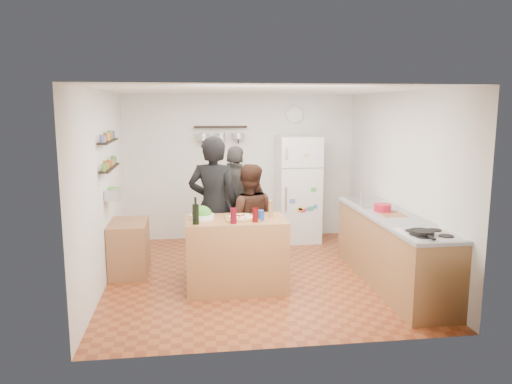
{
  "coord_description": "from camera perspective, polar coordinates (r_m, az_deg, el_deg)",
  "views": [
    {
      "loc": [
        -0.89,
        -6.51,
        2.3
      ],
      "look_at": [
        0.0,
        0.1,
        1.15
      ],
      "focal_mm": 35.0,
      "sensor_mm": 36.0,
      "label": 1
    }
  ],
  "objects": [
    {
      "name": "wine_bottle",
      "position": [
        5.98,
        -6.91,
        -2.56
      ],
      "size": [
        0.08,
        0.08,
        0.24
      ],
      "primitive_type": "cylinder",
      "color": "black",
      "rests_on": "prep_island"
    },
    {
      "name": "room_shell",
      "position": [
        7.03,
        -0.31,
        1.2
      ],
      "size": [
        4.2,
        4.2,
        4.2
      ],
      "color": "brown",
      "rests_on": "ground"
    },
    {
      "name": "pepper_mill",
      "position": [
        6.33,
        1.69,
        -2.08
      ],
      "size": [
        0.06,
        0.06,
        0.18
      ],
      "primitive_type": "cylinder",
      "color": "olive",
      "rests_on": "prep_island"
    },
    {
      "name": "skillet",
      "position": [
        5.73,
        18.42,
        -4.42
      ],
      "size": [
        0.26,
        0.26,
        0.05
      ],
      "primitive_type": "cylinder",
      "color": "black",
      "rests_on": "stove_top"
    },
    {
      "name": "salad_bowl",
      "position": [
        6.27,
        -6.2,
        -2.81
      ],
      "size": [
        0.3,
        0.3,
        0.06
      ],
      "primitive_type": "cylinder",
      "color": "white",
      "rests_on": "prep_island"
    },
    {
      "name": "person_center",
      "position": [
        6.78,
        -0.87,
        -3.26
      ],
      "size": [
        0.81,
        0.66,
        1.54
      ],
      "primitive_type": "imported",
      "rotation": [
        0.0,
        0.0,
        3.03
      ],
      "color": "black",
      "rests_on": "floor"
    },
    {
      "name": "wine_glass_near",
      "position": [
        5.99,
        -2.59,
        -2.73
      ],
      "size": [
        0.08,
        0.08,
        0.19
      ],
      "primitive_type": "cylinder",
      "color": "#550713",
      "rests_on": "prep_island"
    },
    {
      "name": "person_back",
      "position": [
        7.36,
        -2.26,
        -1.45
      ],
      "size": [
        1.1,
        0.76,
        1.73
      ],
      "primitive_type": "imported",
      "rotation": [
        0.0,
        0.0,
        2.77
      ],
      "color": "#2F2D2A",
      "rests_on": "floor"
    },
    {
      "name": "spice_shelf_upper",
      "position": [
        6.8,
        -16.53,
        5.59
      ],
      "size": [
        0.12,
        1.0,
        0.02
      ],
      "primitive_type": "cube",
      "color": "black",
      "rests_on": "left_wall"
    },
    {
      "name": "wall_clock",
      "position": [
        8.78,
        4.47,
        8.79
      ],
      "size": [
        0.3,
        0.03,
        0.3
      ],
      "primitive_type": "cylinder",
      "rotation": [
        1.57,
        0.0,
        0.0
      ],
      "color": "silver",
      "rests_on": "back_wall"
    },
    {
      "name": "wine_glass_far",
      "position": [
        6.06,
        -0.08,
        -2.64
      ],
      "size": [
        0.07,
        0.07,
        0.17
      ],
      "primitive_type": "cylinder",
      "color": "#510709",
      "rests_on": "prep_island"
    },
    {
      "name": "pizza_board",
      "position": [
        6.23,
        -1.57,
        -3.01
      ],
      "size": [
        0.42,
        0.34,
        0.02
      ],
      "primitive_type": "cube",
      "color": "olive",
      "rests_on": "prep_island"
    },
    {
      "name": "prep_island",
      "position": [
        6.37,
        -2.3,
        -7.08
      ],
      "size": [
        1.25,
        0.72,
        0.91
      ],
      "primitive_type": "cube",
      "color": "#A76B3D",
      "rests_on": "floor"
    },
    {
      "name": "spice_shelf_lower",
      "position": [
        6.83,
        -16.39,
        2.66
      ],
      "size": [
        0.12,
        1.0,
        0.02
      ],
      "primitive_type": "cube",
      "color": "black",
      "rests_on": "left_wall"
    },
    {
      "name": "produce_basket",
      "position": [
        6.88,
        -16.0,
        -0.22
      ],
      "size": [
        0.18,
        0.35,
        0.14
      ],
      "primitive_type": "cube",
      "color": "silver",
      "rests_on": "left_wall"
    },
    {
      "name": "sink",
      "position": [
        7.42,
        12.92,
        -1.23
      ],
      "size": [
        0.5,
        0.8,
        0.03
      ],
      "primitive_type": "cube",
      "color": "silver",
      "rests_on": "counter_run"
    },
    {
      "name": "pizza",
      "position": [
        6.23,
        -1.58,
        -2.84
      ],
      "size": [
        0.34,
        0.34,
        0.02
      ],
      "primitive_type": "cylinder",
      "color": "beige",
      "rests_on": "pizza_board"
    },
    {
      "name": "counter_run",
      "position": [
        6.76,
        15.3,
        -6.47
      ],
      "size": [
        0.63,
        2.63,
        0.9
      ],
      "primitive_type": "cube",
      "color": "#9E7042",
      "rests_on": "floor"
    },
    {
      "name": "fridge",
      "position": [
        8.58,
        4.82,
        0.36
      ],
      "size": [
        0.7,
        0.68,
        1.8
      ],
      "primitive_type": "cube",
      "color": "white",
      "rests_on": "floor"
    },
    {
      "name": "side_table",
      "position": [
        7.17,
        -14.27,
        -6.19
      ],
      "size": [
        0.5,
        0.8,
        0.73
      ],
      "primitive_type": "cube",
      "color": "olive",
      "rests_on": "floor"
    },
    {
      "name": "salt_canister",
      "position": [
        6.15,
        0.56,
        -2.67
      ],
      "size": [
        0.08,
        0.08,
        0.13
      ],
      "primitive_type": "cylinder",
      "color": "navy",
      "rests_on": "prep_island"
    },
    {
      "name": "red_bowl",
      "position": [
        6.85,
        14.25,
        -1.73
      ],
      "size": [
        0.23,
        0.23,
        0.09
      ],
      "primitive_type": "cylinder",
      "color": "#B01428",
      "rests_on": "counter_run"
    },
    {
      "name": "stove_top",
      "position": [
        5.81,
        19.15,
        -4.62
      ],
      "size": [
        0.6,
        0.62,
        0.02
      ],
      "primitive_type": "cube",
      "color": "white",
      "rests_on": "counter_run"
    },
    {
      "name": "person_left",
      "position": [
        6.78,
        -4.84,
        -1.66
      ],
      "size": [
        0.8,
        0.63,
        1.92
      ],
      "primitive_type": "imported",
      "rotation": [
        0.0,
        0.0,
        2.87
      ],
      "color": "black",
      "rests_on": "floor"
    },
    {
      "name": "cutting_board",
      "position": [
        6.7,
        15.28,
        -2.55
      ],
      "size": [
        0.3,
        0.4,
        0.02
      ],
      "primitive_type": "cube",
      "color": "brown",
      "rests_on": "counter_run"
    },
    {
      "name": "pot_rack",
      "position": [
        8.53,
        -4.07,
        7.42
      ],
      "size": [
        0.9,
        0.04,
        0.04
      ],
      "primitive_type": "cube",
      "color": "black",
      "rests_on": "back_wall"
    }
  ]
}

